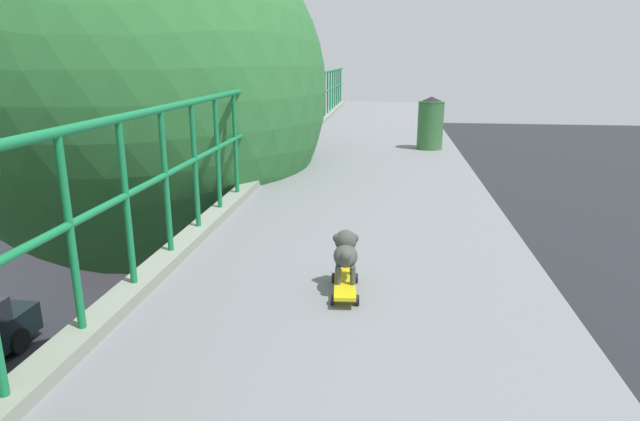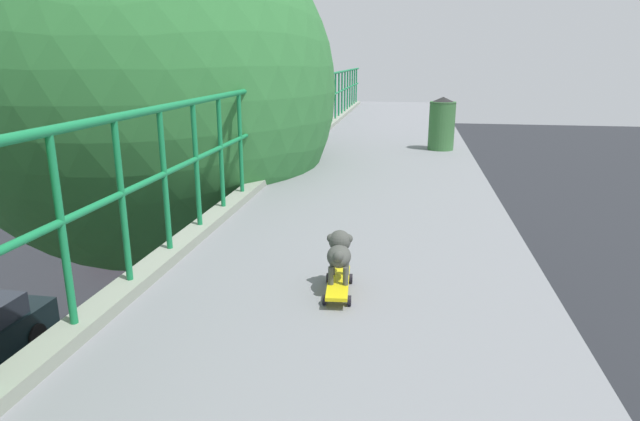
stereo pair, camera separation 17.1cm
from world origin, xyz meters
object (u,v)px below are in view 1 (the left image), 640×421
at_px(small_dog, 346,251).
at_px(litter_bin, 431,122).
at_px(toy_skateboard, 345,283).
at_px(city_bus, 160,180).

distance_m(small_dog, litter_bin, 6.16).
height_order(toy_skateboard, litter_bin, litter_bin).
bearing_deg(city_bus, small_dog, -62.62).
bearing_deg(small_dog, city_bus, 117.38).
xyz_separation_m(city_bus, toy_skateboard, (9.35, -18.10, 3.59)).
relative_size(toy_skateboard, small_dog, 1.58).
bearing_deg(litter_bin, small_dog, -98.97).
relative_size(city_bus, litter_bin, 11.36).
height_order(city_bus, toy_skateboard, toy_skateboard).
distance_m(city_bus, litter_bin, 16.28).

